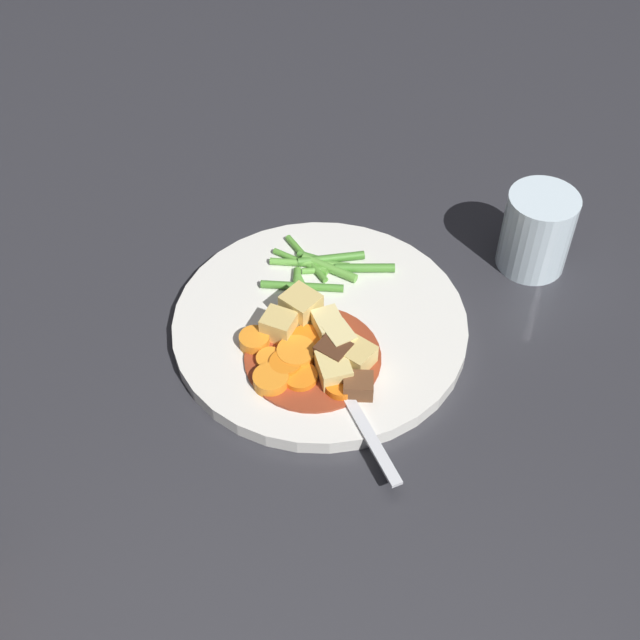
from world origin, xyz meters
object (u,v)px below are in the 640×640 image
(potato_chunk_0, at_px, (355,356))
(potato_chunk_3, at_px, (301,309))
(carrot_slice_3, at_px, (341,386))
(potato_chunk_2, at_px, (334,370))
(meat_chunk_1, at_px, (333,354))
(carrot_slice_1, at_px, (285,366))
(carrot_slice_2, at_px, (308,342))
(potato_chunk_1, at_px, (279,327))
(carrot_slice_5, at_px, (271,380))
(carrot_slice_6, at_px, (254,341))
(potato_chunk_5, at_px, (339,341))
(water_glass, at_px, (537,231))
(carrot_slice_4, at_px, (296,354))
(potato_chunk_4, at_px, (328,327))
(meat_chunk_0, at_px, (358,386))
(dinner_plate, at_px, (320,325))
(fork, at_px, (349,399))
(carrot_slice_7, at_px, (300,377))
(carrot_slice_0, at_px, (270,361))

(potato_chunk_0, relative_size, potato_chunk_3, 0.98)
(carrot_slice_3, distance_m, potato_chunk_2, 0.02)
(meat_chunk_1, bearing_deg, carrot_slice_1, -70.43)
(carrot_slice_2, height_order, potato_chunk_1, potato_chunk_1)
(carrot_slice_2, bearing_deg, carrot_slice_5, -27.53)
(carrot_slice_6, xyz_separation_m, meat_chunk_1, (0.01, 0.07, 0.01))
(potato_chunk_1, bearing_deg, potato_chunk_3, 144.24)
(carrot_slice_6, bearing_deg, potato_chunk_5, 94.13)
(potato_chunk_3, height_order, water_glass, water_glass)
(carrot_slice_4, xyz_separation_m, meat_chunk_1, (-0.00, 0.03, 0.01))
(potato_chunk_4, distance_m, meat_chunk_1, 0.03)
(carrot_slice_1, distance_m, carrot_slice_6, 0.04)
(potato_chunk_4, bearing_deg, meat_chunk_0, 29.26)
(carrot_slice_2, bearing_deg, carrot_slice_3, 38.67)
(carrot_slice_1, bearing_deg, potato_chunk_2, 86.77)
(dinner_plate, bearing_deg, fork, 22.77)
(potato_chunk_5, bearing_deg, potato_chunk_4, -141.98)
(fork, bearing_deg, potato_chunk_2, -144.99)
(potato_chunk_0, bearing_deg, meat_chunk_1, -88.82)
(meat_chunk_1, bearing_deg, dinner_plate, -158.91)
(meat_chunk_0, bearing_deg, potato_chunk_5, -154.10)
(water_glass, bearing_deg, carrot_slice_5, -48.57)
(carrot_slice_2, relative_size, potato_chunk_0, 1.08)
(carrot_slice_3, bearing_deg, potato_chunk_2, -146.49)
(carrot_slice_2, bearing_deg, dinner_plate, 168.55)
(carrot_slice_3, xyz_separation_m, carrot_slice_5, (0.00, -0.06, 0.00))
(dinner_plate, relative_size, potato_chunk_1, 9.82)
(water_glass, bearing_deg, carrot_slice_3, -40.21)
(potato_chunk_4, bearing_deg, carrot_slice_2, -47.97)
(potato_chunk_5, bearing_deg, potato_chunk_2, -1.75)
(carrot_slice_3, xyz_separation_m, meat_chunk_0, (0.00, 0.02, 0.00))
(carrot_slice_7, height_order, potato_chunk_5, potato_chunk_5)
(carrot_slice_2, bearing_deg, carrot_slice_0, -49.59)
(carrot_slice_0, relative_size, potato_chunk_3, 0.81)
(potato_chunk_5, distance_m, fork, 0.06)
(dinner_plate, distance_m, carrot_slice_5, 0.09)
(carrot_slice_3, xyz_separation_m, carrot_slice_4, (-0.03, -0.04, 0.00))
(potato_chunk_2, height_order, potato_chunk_4, potato_chunk_4)
(dinner_plate, distance_m, carrot_slice_4, 0.05)
(carrot_slice_0, distance_m, potato_chunk_3, 0.06)
(carrot_slice_4, relative_size, fork, 0.22)
(carrot_slice_3, xyz_separation_m, fork, (0.01, 0.01, -0.00))
(carrot_slice_6, distance_m, potato_chunk_5, 0.08)
(carrot_slice_7, bearing_deg, carrot_slice_2, 179.41)
(potato_chunk_0, distance_m, potato_chunk_1, 0.08)
(carrot_slice_4, height_order, meat_chunk_1, meat_chunk_1)
(potato_chunk_1, bearing_deg, carrot_slice_3, 49.89)
(carrot_slice_4, relative_size, potato_chunk_2, 1.05)
(potato_chunk_0, xyz_separation_m, potato_chunk_2, (0.02, -0.02, -0.00))
(dinner_plate, xyz_separation_m, carrot_slice_3, (0.08, 0.03, 0.01))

